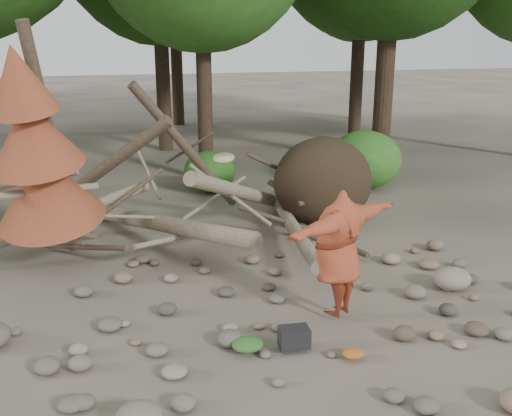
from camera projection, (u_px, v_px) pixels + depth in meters
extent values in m
plane|color=#514C44|center=(270.00, 332.00, 8.13)|extent=(120.00, 120.00, 0.00)
ellipsoid|color=#332619|center=(323.00, 182.00, 12.50)|extent=(2.20, 1.87, 1.98)
cylinder|color=gray|center=(163.00, 224.00, 11.10)|extent=(2.61, 5.11, 1.08)
cylinder|color=gray|center=(245.00, 193.00, 11.94)|extent=(3.18, 3.71, 1.90)
cylinder|color=brown|center=(95.00, 175.00, 11.35)|extent=(3.08, 1.91, 2.49)
cylinder|color=gray|center=(292.00, 225.00, 11.68)|extent=(1.13, 4.98, 0.43)
cylinder|color=brown|center=(187.00, 148.00, 11.94)|extent=(2.39, 1.03, 2.89)
cylinder|color=gray|center=(55.00, 221.00, 10.78)|extent=(3.71, 0.86, 1.20)
cylinder|color=#4C3F30|center=(84.00, 247.00, 10.57)|extent=(1.52, 1.70, 0.49)
cylinder|color=gray|center=(215.00, 197.00, 11.99)|extent=(1.57, 0.85, 0.69)
cylinder|color=#4C3F30|center=(280.00, 169.00, 12.77)|extent=(1.92, 1.25, 1.10)
cylinder|color=gray|center=(147.00, 171.00, 11.23)|extent=(0.37, 1.42, 0.85)
cylinder|color=#4C3F30|center=(324.00, 236.00, 11.62)|extent=(0.79, 2.54, 0.12)
cylinder|color=gray|center=(178.00, 238.00, 10.63)|extent=(1.78, 1.11, 0.29)
cylinder|color=#4C3F30|center=(52.00, 144.00, 10.19)|extent=(0.67, 1.13, 4.35)
cone|color=brown|center=(46.00, 187.00, 10.07)|extent=(2.06, 2.13, 1.86)
cone|color=brown|center=(32.00, 133.00, 9.56)|extent=(1.71, 1.78, 1.65)
cone|color=brown|center=(18.00, 79.00, 9.10)|extent=(1.23, 1.30, 1.41)
cylinder|color=#38281C|center=(203.00, 55.00, 15.82)|extent=(0.44, 0.44, 7.14)
cylinder|color=#38281C|center=(389.00, 14.00, 17.68)|extent=(0.60, 0.60, 9.45)
cylinder|color=#38281C|center=(161.00, 30.00, 20.07)|extent=(0.52, 0.52, 8.54)
cylinder|color=#38281C|center=(359.00, 36.00, 21.81)|extent=(0.50, 0.50, 8.12)
cylinder|color=#38281C|center=(175.00, 29.00, 26.24)|extent=(0.54, 0.54, 8.75)
cylinder|color=#38281C|center=(357.00, 40.00, 28.36)|extent=(0.46, 0.46, 7.84)
ellipsoid|color=#2C661D|center=(210.00, 172.00, 15.35)|extent=(1.40, 1.40, 1.12)
ellipsoid|color=#377925|center=(365.00, 160.00, 15.69)|extent=(2.00, 2.00, 1.60)
imported|color=#9A3B22|center=(338.00, 253.00, 8.26)|extent=(2.37, 1.65, 1.91)
cylinder|color=tan|center=(224.00, 158.00, 7.53)|extent=(0.34, 0.33, 0.11)
cube|color=black|center=(294.00, 341.00, 7.63)|extent=(0.43, 0.31, 0.27)
ellipsoid|color=#2F6227|center=(248.00, 348.00, 7.57)|extent=(0.43, 0.36, 0.16)
ellipsoid|color=#A9551C|center=(353.00, 357.00, 7.41)|extent=(0.30, 0.25, 0.11)
ellipsoid|color=gray|center=(452.00, 279.00, 9.47)|extent=(0.62, 0.56, 0.37)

